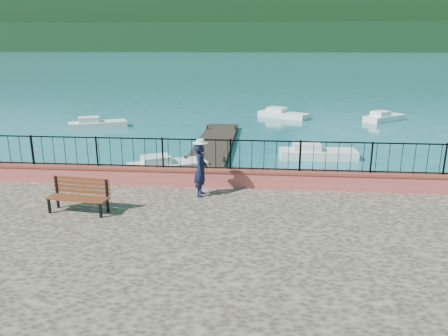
% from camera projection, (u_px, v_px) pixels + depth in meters
% --- Properties ---
extents(ground, '(2000.00, 2000.00, 0.00)m').
position_uv_depth(ground, '(231.00, 278.00, 10.98)').
color(ground, '#19596B').
rests_on(ground, ground).
extents(parapet, '(28.00, 0.46, 0.58)m').
position_uv_depth(parapet, '(240.00, 178.00, 14.11)').
color(parapet, '#C25546').
rests_on(parapet, promenade).
extents(railing, '(27.00, 0.05, 0.95)m').
position_uv_depth(railing, '(240.00, 155.00, 13.90)').
color(railing, black).
rests_on(railing, parapet).
extents(dock, '(2.00, 16.00, 0.30)m').
position_uv_depth(dock, '(210.00, 154.00, 22.60)').
color(dock, '#2D231C').
rests_on(dock, ground).
extents(far_forest, '(900.00, 60.00, 18.00)m').
position_uv_depth(far_forest, '(264.00, 38.00, 295.64)').
color(far_forest, black).
rests_on(far_forest, ground).
extents(foothills, '(900.00, 120.00, 44.00)m').
position_uv_depth(foothills, '(265.00, 22.00, 349.47)').
color(foothills, black).
rests_on(foothills, ground).
extents(companion_hill, '(448.00, 384.00, 180.00)m').
position_uv_depth(companion_hill, '(446.00, 48.00, 527.95)').
color(companion_hill, '#142D23').
rests_on(companion_hill, ground).
extents(park_bench, '(1.74, 0.76, 0.93)m').
position_uv_depth(park_bench, '(79.00, 202.00, 11.97)').
color(park_bench, black).
rests_on(park_bench, promenade).
extents(person, '(0.41, 0.61, 1.63)m').
position_uv_depth(person, '(201.00, 170.00, 13.14)').
color(person, black).
rests_on(person, promenade).
extents(hat, '(0.44, 0.44, 0.12)m').
position_uv_depth(hat, '(200.00, 141.00, 12.90)').
color(hat, white).
rests_on(hat, person).
extents(boat_0, '(3.75, 2.73, 0.80)m').
position_uv_depth(boat_0, '(168.00, 163.00, 19.99)').
color(boat_0, silver).
rests_on(boat_0, ground).
extents(boat_1, '(3.95, 1.45, 0.80)m').
position_uv_depth(boat_1, '(318.00, 150.00, 22.32)').
color(boat_1, silver).
rests_on(boat_1, ground).
extents(boat_3, '(4.08, 2.80, 0.80)m').
position_uv_depth(boat_3, '(98.00, 122.00, 30.31)').
color(boat_3, silver).
rests_on(boat_3, ground).
extents(boat_4, '(4.07, 3.22, 0.80)m').
position_uv_depth(boat_4, '(283.00, 113.00, 34.38)').
color(boat_4, silver).
rests_on(boat_4, ground).
extents(boat_5, '(3.51, 3.22, 0.80)m').
position_uv_depth(boat_5, '(385.00, 116.00, 32.94)').
color(boat_5, white).
rests_on(boat_5, ground).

